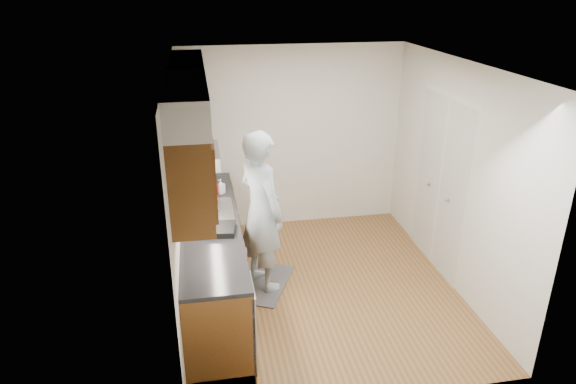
% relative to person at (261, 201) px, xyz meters
% --- Properties ---
extents(floor, '(3.50, 3.50, 0.00)m').
position_rel_person_xyz_m(floor, '(0.64, -0.17, -1.05)').
color(floor, brown).
rests_on(floor, ground).
extents(ceiling, '(3.50, 3.50, 0.00)m').
position_rel_person_xyz_m(ceiling, '(0.64, -0.17, 1.45)').
color(ceiling, white).
rests_on(ceiling, wall_left).
extents(wall_left, '(0.02, 3.50, 2.50)m').
position_rel_person_xyz_m(wall_left, '(-0.86, -0.17, 0.20)').
color(wall_left, silver).
rests_on(wall_left, floor).
extents(wall_right, '(0.02, 3.50, 2.50)m').
position_rel_person_xyz_m(wall_right, '(2.14, -0.17, 0.20)').
color(wall_right, silver).
rests_on(wall_right, floor).
extents(wall_back, '(3.00, 0.02, 2.50)m').
position_rel_person_xyz_m(wall_back, '(0.64, 1.58, 0.20)').
color(wall_back, silver).
rests_on(wall_back, floor).
extents(counter, '(0.64, 2.80, 1.30)m').
position_rel_person_xyz_m(counter, '(-0.56, -0.17, -0.56)').
color(counter, brown).
rests_on(counter, floor).
extents(upper_cabinets, '(0.47, 2.80, 1.21)m').
position_rel_person_xyz_m(upper_cabinets, '(-0.69, -0.12, 0.90)').
color(upper_cabinets, brown).
rests_on(upper_cabinets, wall_left).
extents(closet_door, '(0.02, 1.22, 2.05)m').
position_rel_person_xyz_m(closet_door, '(2.13, 0.13, -0.02)').
color(closet_door, white).
rests_on(closet_door, wall_right).
extents(floor_mat, '(0.85, 1.03, 0.02)m').
position_rel_person_xyz_m(floor_mat, '(0.00, 0.00, -1.04)').
color(floor_mat, '#5E5E60').
rests_on(floor_mat, floor).
extents(person, '(0.77, 0.87, 2.06)m').
position_rel_person_xyz_m(person, '(0.00, 0.00, 0.00)').
color(person, '#9AAEBB').
rests_on(person, floor_mat).
extents(soap_bottle_a, '(0.10, 0.10, 0.24)m').
position_rel_person_xyz_m(soap_bottle_a, '(-0.57, 0.57, 0.01)').
color(soap_bottle_a, silver).
rests_on(soap_bottle_a, counter).
extents(soap_bottle_b, '(0.11, 0.11, 0.17)m').
position_rel_person_xyz_m(soap_bottle_b, '(-0.41, 0.56, -0.02)').
color(soap_bottle_b, silver).
rests_on(soap_bottle_b, counter).
extents(soap_bottle_c, '(0.16, 0.16, 0.15)m').
position_rel_person_xyz_m(soap_bottle_c, '(-0.60, 0.61, -0.03)').
color(soap_bottle_c, silver).
rests_on(soap_bottle_c, counter).
extents(soda_can, '(0.09, 0.09, 0.13)m').
position_rel_person_xyz_m(soda_can, '(-0.46, 0.54, -0.04)').
color(soda_can, '#A71C24').
rests_on(soda_can, counter).
extents(dish_rack, '(0.40, 0.35, 0.06)m').
position_rel_person_xyz_m(dish_rack, '(-0.50, -0.44, -0.08)').
color(dish_rack, black).
rests_on(dish_rack, counter).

